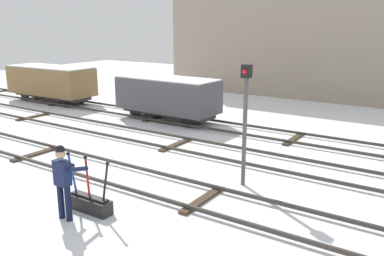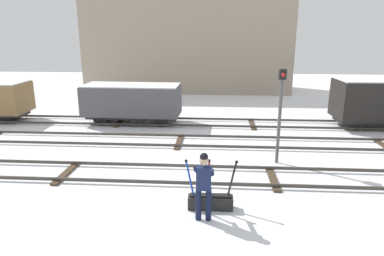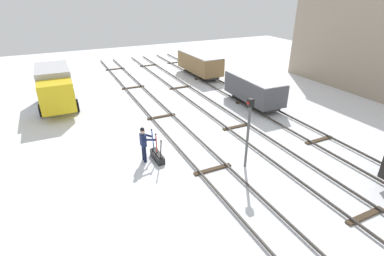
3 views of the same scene
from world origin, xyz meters
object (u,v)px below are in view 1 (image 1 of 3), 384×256
switch_lever_frame (90,202)px  signal_post (245,112)px  freight_car_near_switch (51,81)px  rail_worker (63,177)px  freight_car_back_track (167,95)px

switch_lever_frame → signal_post: (2.42, 3.64, 1.91)m
switch_lever_frame → freight_car_near_switch: size_ratio=0.26×
signal_post → rail_worker: bearing=-121.5°
rail_worker → freight_car_back_track: 10.42m
rail_worker → freight_car_near_switch: bearing=142.5°
signal_post → freight_car_near_switch: (-15.39, 5.33, -0.91)m
switch_lever_frame → freight_car_back_track: size_ratio=0.29×
switch_lever_frame → signal_post: size_ratio=0.42×
switch_lever_frame → freight_car_back_track: 10.00m
rail_worker → signal_post: signal_post is taller
signal_post → freight_car_near_switch: signal_post is taller
rail_worker → signal_post: (2.59, 4.23, 1.10)m
freight_car_back_track → switch_lever_frame: bearing=-62.8°
rail_worker → signal_post: bearing=57.8°
freight_car_back_track → freight_car_near_switch: bearing=-178.4°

